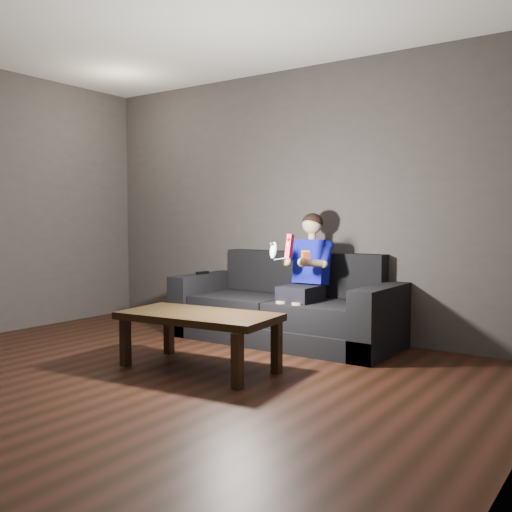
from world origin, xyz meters
The scene contains 9 objects.
floor centered at (0.00, 0.00, 0.00)m, with size 5.00×5.00×0.00m, color black.
back_wall centered at (0.00, 2.50, 1.35)m, with size 5.00×0.04×2.70m, color #3A3433.
right_wall centered at (2.50, 0.00, 1.35)m, with size 0.04×5.00×2.70m, color #3A3433.
sofa centered at (0.12, 2.10, 0.28)m, with size 2.19×0.95×0.85m.
child centered at (0.37, 2.05, 0.73)m, with size 0.47×0.57×1.14m.
wii_remote_red centered at (0.46, 1.60, 0.94)m, with size 0.06×0.08×0.21m.
nunchuk_white centered at (0.29, 1.61, 0.90)m, with size 0.07×0.10×0.16m.
wii_remote_black centered at (-0.86, 2.02, 0.61)m, with size 0.06×0.16×0.03m.
coffee_table centered at (0.13, 0.80, 0.39)m, with size 1.28×0.73×0.45m.
Camera 1 is at (2.99, -2.56, 1.17)m, focal length 40.00 mm.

